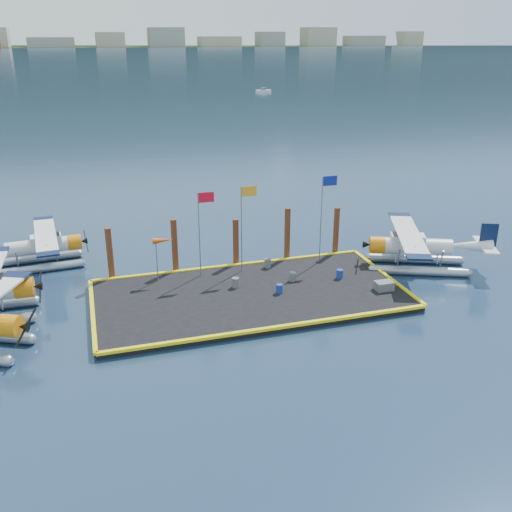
{
  "coord_description": "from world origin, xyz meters",
  "views": [
    {
      "loc": [
        -9.43,
        -32.68,
        16.2
      ],
      "look_at": [
        1.02,
        2.0,
        2.16
      ],
      "focal_mm": 40.0,
      "sensor_mm": 36.0,
      "label": 1
    }
  ],
  "objects_px": {
    "drum_4": "(340,274)",
    "flagpole_blue": "(324,207)",
    "piling_3": "(287,236)",
    "piling_4": "(336,233)",
    "seaplane_d": "(413,248)",
    "flagpole_yellow": "(244,216)",
    "crate": "(384,286)",
    "seaplane_c": "(42,248)",
    "flagpole_red": "(202,221)",
    "piling_2": "(236,244)",
    "drum_5": "(268,263)",
    "drum_1": "(279,289)",
    "drum_2": "(293,277)",
    "piling_1": "(175,248)",
    "piling_0": "(110,255)",
    "drum_0": "(236,283)",
    "windsock": "(163,241)"
  },
  "relations": [
    {
      "from": "drum_4",
      "to": "flagpole_blue",
      "type": "distance_m",
      "value": 5.11
    },
    {
      "from": "piling_3",
      "to": "piling_4",
      "type": "relative_size",
      "value": 1.07
    },
    {
      "from": "seaplane_d",
      "to": "flagpole_yellow",
      "type": "relative_size",
      "value": 1.64
    },
    {
      "from": "drum_4",
      "to": "crate",
      "type": "height_order",
      "value": "drum_4"
    },
    {
      "from": "seaplane_c",
      "to": "flagpole_red",
      "type": "bearing_deg",
      "value": 56.6
    },
    {
      "from": "piling_2",
      "to": "crate",
      "type": "bearing_deg",
      "value": -42.48
    },
    {
      "from": "seaplane_d",
      "to": "drum_5",
      "type": "distance_m",
      "value": 10.72
    },
    {
      "from": "drum_1",
      "to": "flagpole_yellow",
      "type": "distance_m",
      "value": 5.89
    },
    {
      "from": "drum_2",
      "to": "piling_1",
      "type": "xyz_separation_m",
      "value": [
        -7.39,
        4.31,
        1.39
      ]
    },
    {
      "from": "drum_5",
      "to": "piling_0",
      "type": "distance_m",
      "value": 11.16
    },
    {
      "from": "crate",
      "to": "piling_0",
      "type": "distance_m",
      "value": 18.77
    },
    {
      "from": "drum_0",
      "to": "flagpole_blue",
      "type": "distance_m",
      "value": 8.75
    },
    {
      "from": "drum_4",
      "to": "drum_5",
      "type": "height_order",
      "value": "drum_5"
    },
    {
      "from": "drum_1",
      "to": "piling_3",
      "type": "distance_m",
      "value": 6.66
    },
    {
      "from": "drum_1",
      "to": "piling_1",
      "type": "distance_m",
      "value": 8.46
    },
    {
      "from": "flagpole_blue",
      "to": "crate",
      "type": "bearing_deg",
      "value": -71.47
    },
    {
      "from": "flagpole_yellow",
      "to": "piling_3",
      "type": "height_order",
      "value": "flagpole_yellow"
    },
    {
      "from": "piling_4",
      "to": "drum_0",
      "type": "bearing_deg",
      "value": -155.29
    },
    {
      "from": "windsock",
      "to": "piling_0",
      "type": "height_order",
      "value": "piling_0"
    },
    {
      "from": "flagpole_blue",
      "to": "piling_2",
      "type": "relative_size",
      "value": 1.71
    },
    {
      "from": "drum_1",
      "to": "piling_2",
      "type": "height_order",
      "value": "piling_2"
    },
    {
      "from": "piling_2",
      "to": "piling_3",
      "type": "distance_m",
      "value": 4.01
    },
    {
      "from": "drum_2",
      "to": "piling_2",
      "type": "bearing_deg",
      "value": 123.81
    },
    {
      "from": "piling_0",
      "to": "piling_2",
      "type": "bearing_deg",
      "value": 0.0
    },
    {
      "from": "drum_0",
      "to": "piling_3",
      "type": "height_order",
      "value": "piling_3"
    },
    {
      "from": "crate",
      "to": "piling_0",
      "type": "relative_size",
      "value": 0.3
    },
    {
      "from": "drum_4",
      "to": "seaplane_c",
      "type": "bearing_deg",
      "value": 155.04
    },
    {
      "from": "crate",
      "to": "piling_2",
      "type": "distance_m",
      "value": 11.14
    },
    {
      "from": "seaplane_c",
      "to": "seaplane_d",
      "type": "height_order",
      "value": "seaplane_d"
    },
    {
      "from": "windsock",
      "to": "crate",
      "type": "bearing_deg",
      "value": -23.24
    },
    {
      "from": "seaplane_d",
      "to": "flagpole_blue",
      "type": "xyz_separation_m",
      "value": [
        -6.2,
        2.31,
        3.07
      ]
    },
    {
      "from": "flagpole_red",
      "to": "piling_4",
      "type": "xyz_separation_m",
      "value": [
        10.79,
        1.6,
        -2.4
      ]
    },
    {
      "from": "drum_0",
      "to": "piling_0",
      "type": "relative_size",
      "value": 0.17
    },
    {
      "from": "flagpole_red",
      "to": "piling_4",
      "type": "height_order",
      "value": "flagpole_red"
    },
    {
      "from": "drum_2",
      "to": "flagpole_blue",
      "type": "distance_m",
      "value": 5.84
    },
    {
      "from": "drum_4",
      "to": "piling_0",
      "type": "xyz_separation_m",
      "value": [
        -15.18,
        4.82,
        1.28
      ]
    },
    {
      "from": "seaplane_c",
      "to": "flagpole_yellow",
      "type": "distance_m",
      "value": 15.51
    },
    {
      "from": "drum_2",
      "to": "flagpole_red",
      "type": "bearing_deg",
      "value": 154.47
    },
    {
      "from": "flagpole_blue",
      "to": "piling_1",
      "type": "xyz_separation_m",
      "value": [
        -10.7,
        1.6,
        -2.59
      ]
    },
    {
      "from": "drum_5",
      "to": "piling_1",
      "type": "height_order",
      "value": "piling_1"
    },
    {
      "from": "drum_4",
      "to": "flagpole_blue",
      "type": "relative_size",
      "value": 0.1
    },
    {
      "from": "piling_2",
      "to": "drum_5",
      "type": "bearing_deg",
      "value": -36.85
    },
    {
      "from": "seaplane_c",
      "to": "drum_5",
      "type": "xyz_separation_m",
      "value": [
        15.73,
        -5.94,
        -0.72
      ]
    },
    {
      "from": "piling_1",
      "to": "seaplane_c",
      "type": "bearing_deg",
      "value": 154.3
    },
    {
      "from": "drum_0",
      "to": "piling_0",
      "type": "bearing_deg",
      "value": 151.74
    },
    {
      "from": "seaplane_d",
      "to": "windsock",
      "type": "height_order",
      "value": "seaplane_d"
    },
    {
      "from": "windsock",
      "to": "piling_0",
      "type": "relative_size",
      "value": 0.78
    },
    {
      "from": "flagpole_red",
      "to": "piling_2",
      "type": "xyz_separation_m",
      "value": [
        2.79,
        1.6,
        -2.5
      ]
    },
    {
      "from": "flagpole_blue",
      "to": "piling_2",
      "type": "xyz_separation_m",
      "value": [
        -6.2,
        1.6,
        -2.79
      ]
    },
    {
      "from": "seaplane_d",
      "to": "drum_0",
      "type": "xyz_separation_m",
      "value": [
        -13.55,
        -0.3,
        -0.88
      ]
    }
  ]
}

